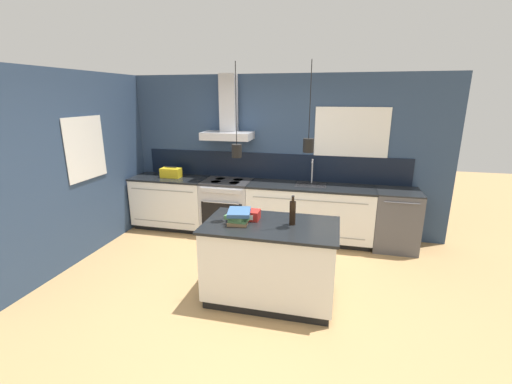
{
  "coord_description": "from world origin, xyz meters",
  "views": [
    {
      "loc": [
        1.06,
        -3.54,
        2.27
      ],
      "look_at": [
        0.06,
        0.64,
        1.05
      ],
      "focal_mm": 24.0,
      "sensor_mm": 36.0,
      "label": 1
    }
  ],
  "objects_px": {
    "book_stack": "(239,216)",
    "bottle_on_island": "(293,212)",
    "dishwasher": "(396,220)",
    "yellow_toolbox": "(171,173)",
    "red_supply_box": "(248,215)",
    "oven_range": "(228,207)"
  },
  "relations": [
    {
      "from": "dishwasher",
      "to": "yellow_toolbox",
      "type": "distance_m",
      "value": 3.72
    },
    {
      "from": "oven_range",
      "to": "yellow_toolbox",
      "type": "xyz_separation_m",
      "value": [
        -1.01,
        0.0,
        0.54
      ]
    },
    {
      "from": "oven_range",
      "to": "bottle_on_island",
      "type": "bearing_deg",
      "value": -52.72
    },
    {
      "from": "oven_range",
      "to": "dishwasher",
      "type": "height_order",
      "value": "same"
    },
    {
      "from": "bottle_on_island",
      "to": "book_stack",
      "type": "height_order",
      "value": "bottle_on_island"
    },
    {
      "from": "bottle_on_island",
      "to": "book_stack",
      "type": "xyz_separation_m",
      "value": [
        -0.58,
        -0.08,
        -0.06
      ]
    },
    {
      "from": "bottle_on_island",
      "to": "book_stack",
      "type": "relative_size",
      "value": 0.94
    },
    {
      "from": "dishwasher",
      "to": "yellow_toolbox",
      "type": "bearing_deg",
      "value": 180.0
    },
    {
      "from": "dishwasher",
      "to": "red_supply_box",
      "type": "bearing_deg",
      "value": -137.74
    },
    {
      "from": "yellow_toolbox",
      "to": "oven_range",
      "type": "bearing_deg",
      "value": -0.25
    },
    {
      "from": "book_stack",
      "to": "dishwasher",
      "type": "bearing_deg",
      "value": 43.26
    },
    {
      "from": "dishwasher",
      "to": "book_stack",
      "type": "height_order",
      "value": "book_stack"
    },
    {
      "from": "bottle_on_island",
      "to": "red_supply_box",
      "type": "bearing_deg",
      "value": 174.97
    },
    {
      "from": "oven_range",
      "to": "red_supply_box",
      "type": "distance_m",
      "value": 1.94
    },
    {
      "from": "dishwasher",
      "to": "yellow_toolbox",
      "type": "relative_size",
      "value": 2.68
    },
    {
      "from": "dishwasher",
      "to": "book_stack",
      "type": "xyz_separation_m",
      "value": [
        -1.93,
        -1.82,
        0.53
      ]
    },
    {
      "from": "dishwasher",
      "to": "red_supply_box",
      "type": "xyz_separation_m",
      "value": [
        -1.86,
        -1.69,
        0.51
      ]
    },
    {
      "from": "bottle_on_island",
      "to": "red_supply_box",
      "type": "relative_size",
      "value": 1.27
    },
    {
      "from": "book_stack",
      "to": "yellow_toolbox",
      "type": "relative_size",
      "value": 1.02
    },
    {
      "from": "oven_range",
      "to": "book_stack",
      "type": "bearing_deg",
      "value": -67.82
    },
    {
      "from": "yellow_toolbox",
      "to": "dishwasher",
      "type": "bearing_deg",
      "value": -0.0
    },
    {
      "from": "book_stack",
      "to": "bottle_on_island",
      "type": "bearing_deg",
      "value": 7.97
    }
  ]
}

